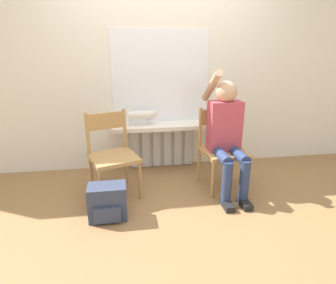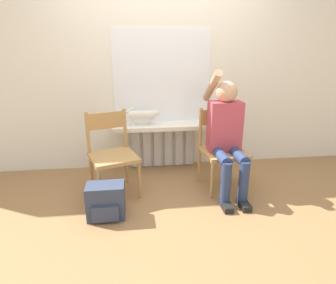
{
  "view_description": "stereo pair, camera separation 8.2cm",
  "coord_description": "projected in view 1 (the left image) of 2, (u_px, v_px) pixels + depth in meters",
  "views": [
    {
      "loc": [
        -0.44,
        -2.31,
        1.48
      ],
      "look_at": [
        0.0,
        0.59,
        0.51
      ],
      "focal_mm": 30.0,
      "sensor_mm": 36.0,
      "label": 1
    },
    {
      "loc": [
        -0.36,
        -2.32,
        1.48
      ],
      "look_at": [
        0.0,
        0.59,
        0.51
      ],
      "focal_mm": 30.0,
      "sensor_mm": 36.0,
      "label": 2
    }
  ],
  "objects": [
    {
      "name": "wall_with_window",
      "position": [
        160.0,
        61.0,
        3.42
      ],
      "size": [
        7.0,
        0.06,
        2.7
      ],
      "color": "white",
      "rests_on": "ground_plane"
    },
    {
      "name": "chair_left",
      "position": [
        112.0,
        154.0,
        2.92
      ],
      "size": [
        0.58,
        0.58,
        0.87
      ],
      "rotation": [
        0.0,
        0.0,
        0.34
      ],
      "color": "#B2844C",
      "rests_on": "ground_plane"
    },
    {
      "name": "radiator",
      "position": [
        162.0,
        146.0,
        3.69
      ],
      "size": [
        0.84,
        0.08,
        0.55
      ],
      "color": "silver",
      "rests_on": "ground_plane"
    },
    {
      "name": "chair_right",
      "position": [
        222.0,
        148.0,
        3.09
      ],
      "size": [
        0.5,
        0.5,
        0.87
      ],
      "rotation": [
        0.0,
        0.0,
        0.1
      ],
      "color": "#B2844C",
      "rests_on": "ground_plane"
    },
    {
      "name": "cat",
      "position": [
        142.0,
        115.0,
        3.39
      ],
      "size": [
        0.51,
        0.1,
        0.22
      ],
      "color": "silver",
      "rests_on": "windowsill"
    },
    {
      "name": "ground_plane",
      "position": [
        177.0,
        212.0,
        2.69
      ],
      "size": [
        12.0,
        12.0,
        0.0
      ],
      "primitive_type": "plane",
      "color": "olive"
    },
    {
      "name": "person",
      "position": [
        227.0,
        132.0,
        2.92
      ],
      "size": [
        0.36,
        0.96,
        1.3
      ],
      "color": "navy",
      "rests_on": "ground_plane"
    },
    {
      "name": "window_glass",
      "position": [
        161.0,
        77.0,
        3.45
      ],
      "size": [
        1.2,
        0.01,
        1.12
      ],
      "color": "white",
      "rests_on": "windowsill"
    },
    {
      "name": "windowsill",
      "position": [
        163.0,
        126.0,
        3.48
      ],
      "size": [
        1.25,
        0.34,
        0.05
      ],
      "color": "white",
      "rests_on": "radiator"
    },
    {
      "name": "backpack",
      "position": [
        108.0,
        202.0,
        2.55
      ],
      "size": [
        0.34,
        0.24,
        0.33
      ],
      "color": "#333D56",
      "rests_on": "ground_plane"
    }
  ]
}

